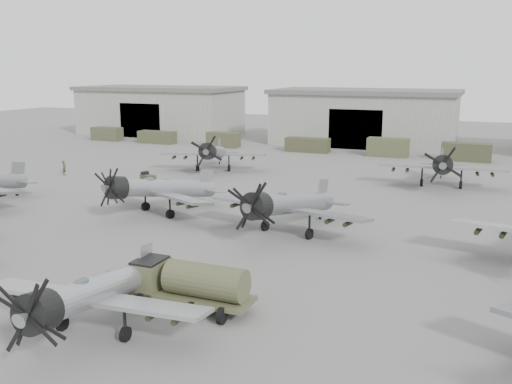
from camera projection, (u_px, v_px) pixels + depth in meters
ground at (161, 262)px, 36.29m from camera, size 220.00×220.00×0.00m
hangar_left at (161, 110)px, 105.43m from camera, size 29.00×14.80×8.70m
hangar_center at (365, 117)px, 91.33m from camera, size 29.00×14.80×8.70m
support_truck_0 at (107, 134)px, 96.56m from camera, size 5.20×2.20×2.21m
support_truck_1 at (157, 137)px, 92.92m from camera, size 6.23×2.20×1.97m
support_truck_2 at (223, 140)px, 88.44m from camera, size 5.01×2.20×2.30m
support_truck_3 at (308, 145)px, 83.40m from camera, size 6.41×2.20×2.05m
support_truck_4 at (388, 147)px, 79.03m from camera, size 5.58×2.20×2.56m
support_truck_5 at (466, 152)px, 75.23m from camera, size 6.31×2.20×2.39m
aircraft_near_1 at (89, 294)px, 25.89m from camera, size 11.35×10.21×4.54m
aircraft_mid_1 at (155, 189)px, 47.64m from camera, size 11.89×10.78×4.86m
aircraft_mid_2 at (286, 205)px, 41.72m from camera, size 12.81×11.53×5.09m
aircraft_far_0 at (213, 152)px, 67.59m from camera, size 12.56×11.31×5.03m
aircraft_far_1 at (442, 165)px, 58.34m from camera, size 12.84×11.56×5.12m
fuel_tanker at (190, 282)px, 29.15m from camera, size 6.48×2.91×2.49m
tug_trailer at (156, 180)px, 60.31m from camera, size 5.99×3.12×1.20m
ground_crew at (64, 168)px, 65.56m from camera, size 0.55×0.69×1.65m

